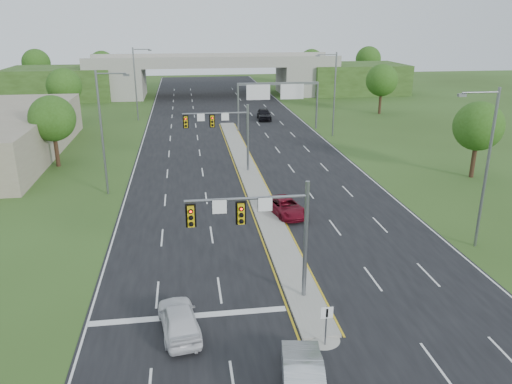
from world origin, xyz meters
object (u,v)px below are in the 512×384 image
object	(u,v)px
keep_right_sign	(326,319)
car_silver	(303,375)
car_far_c	(264,114)
sign_gantry	(277,93)
car_white	(179,319)
car_far_a	(286,207)
overpass	(214,78)
signal_mast_far	(225,128)
signal_mast_near	(265,224)

from	to	relation	value
keep_right_sign	car_silver	bearing A→B (deg)	-122.41
car_far_c	sign_gantry	bearing A→B (deg)	-81.84
car_white	car_far_a	bearing A→B (deg)	-128.02
car_white	car_silver	bearing A→B (deg)	127.58
keep_right_sign	car_far_c	world-z (taller)	keep_right_sign
sign_gantry	car_far_c	distance (m)	8.87
keep_right_sign	sign_gantry	world-z (taller)	sign_gantry
overpass	signal_mast_far	bearing A→B (deg)	-92.35
signal_mast_far	sign_gantry	size ratio (longest dim) A/B	0.60
sign_gantry	car_far_a	xyz separation A→B (m)	(-5.18, -32.26, -4.55)
car_white	car_silver	distance (m)	7.21
signal_mast_far	car_far_c	xyz separation A→B (m)	(8.36, 27.70, -3.85)
signal_mast_near	sign_gantry	xyz separation A→B (m)	(8.95, 44.99, 0.51)
keep_right_sign	car_white	bearing A→B (deg)	162.94
sign_gantry	car_silver	distance (m)	53.17
signal_mast_far	car_silver	size ratio (longest dim) A/B	1.44
sign_gantry	overpass	world-z (taller)	overpass
overpass	car_far_c	bearing A→B (deg)	-77.45
car_silver	car_far_c	distance (m)	60.52
sign_gantry	overpass	xyz separation A→B (m)	(-6.68, 35.08, -1.69)
keep_right_sign	car_far_a	xyz separation A→B (m)	(1.50, 17.18, -0.83)
car_far_a	car_white	bearing A→B (deg)	-133.49
signal_mast_far	sign_gantry	world-z (taller)	signal_mast_far
car_white	car_silver	xyz separation A→B (m)	(5.20, -5.00, 0.03)
car_silver	car_far_c	world-z (taller)	car_far_c
car_white	overpass	bearing A→B (deg)	-103.38
car_far_c	car_silver	bearing A→B (deg)	-93.73
keep_right_sign	car_silver	distance (m)	3.45
signal_mast_near	overpass	xyz separation A→B (m)	(2.26, 80.07, -1.17)
signal_mast_far	car_far_a	xyz separation A→B (m)	(3.76, -12.27, -4.03)
signal_mast_far	car_far_c	world-z (taller)	signal_mast_far
car_white	car_far_c	size ratio (longest dim) A/B	0.90
car_white	signal_mast_near	bearing A→B (deg)	-162.61
keep_right_sign	overpass	bearing A→B (deg)	90.00
signal_mast_near	overpass	bearing A→B (deg)	88.38
keep_right_sign	sign_gantry	distance (m)	50.04
car_white	car_far_c	xyz separation A→B (m)	(13.10, 55.00, 0.09)
overpass	car_far_a	xyz separation A→B (m)	(1.50, -67.34, -2.86)
overpass	car_far_a	size ratio (longest dim) A/B	16.58
overpass	signal_mast_near	bearing A→B (deg)	-91.62
car_far_a	signal_mast_near	bearing A→B (deg)	-120.46
signal_mast_far	overpass	size ratio (longest dim) A/B	0.09
keep_right_sign	car_far_a	distance (m)	17.27
signal_mast_far	overpass	world-z (taller)	overpass
sign_gantry	car_silver	xyz separation A→B (m)	(-8.49, -52.30, -4.42)
signal_mast_near	car_silver	distance (m)	8.29
signal_mast_near	car_far_a	bearing A→B (deg)	73.53
signal_mast_near	signal_mast_far	xyz separation A→B (m)	(0.00, 25.00, 0.00)
overpass	car_silver	bearing A→B (deg)	-91.19
signal_mast_far	car_far_a	size ratio (longest dim) A/B	1.45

